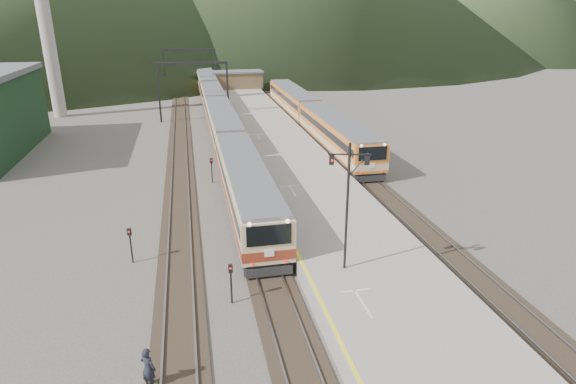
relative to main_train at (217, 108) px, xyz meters
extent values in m
cube|color=black|center=(0.00, -12.62, -2.04)|extent=(2.60, 200.00, 0.12)
cube|color=slate|center=(-0.72, -12.62, -1.94)|extent=(0.10, 200.00, 0.14)
cube|color=slate|center=(0.72, -12.62, -1.94)|extent=(0.10, 200.00, 0.14)
cube|color=black|center=(-5.00, -12.62, -2.04)|extent=(2.60, 200.00, 0.12)
cube|color=slate|center=(-5.72, -12.62, -1.94)|extent=(0.10, 200.00, 0.14)
cube|color=slate|center=(-4.28, -12.62, -1.94)|extent=(0.10, 200.00, 0.14)
cube|color=black|center=(11.50, -12.62, -2.04)|extent=(2.60, 200.00, 0.12)
cube|color=slate|center=(10.78, -12.62, -1.94)|extent=(0.10, 200.00, 0.14)
cube|color=slate|center=(12.22, -12.62, -1.94)|extent=(0.10, 200.00, 0.14)
cube|color=gray|center=(5.60, -14.62, -1.60)|extent=(8.00, 100.00, 1.00)
cube|color=black|center=(-7.50, 2.38, 1.90)|extent=(0.25, 0.25, 8.00)
cube|color=black|center=(1.80, 2.38, 1.90)|extent=(0.25, 0.25, 8.00)
cube|color=black|center=(-2.85, 2.38, 5.70)|extent=(9.30, 0.22, 0.35)
cube|color=black|center=(-7.50, 27.38, 1.90)|extent=(0.25, 0.25, 8.00)
cube|color=black|center=(1.80, 27.38, 1.90)|extent=(0.25, 0.25, 8.00)
cube|color=black|center=(-2.85, 27.38, 5.70)|extent=(9.30, 0.22, 0.35)
cylinder|color=#9E998E|center=(-22.00, 9.38, 12.90)|extent=(1.80, 1.80, 30.00)
cube|color=brown|center=(5.60, 25.38, 0.30)|extent=(9.00, 4.00, 2.80)
cube|color=slate|center=(5.60, 25.38, 1.85)|extent=(9.40, 4.40, 0.30)
cube|color=tan|center=(0.00, -31.61, 0.00)|extent=(3.06, 20.57, 3.74)
cube|color=tan|center=(0.00, -10.54, 0.00)|extent=(3.06, 20.57, 3.74)
cube|color=tan|center=(0.00, 10.54, 0.00)|extent=(3.06, 20.57, 3.74)
cube|color=tan|center=(0.00, 31.61, 0.00)|extent=(3.06, 20.57, 3.74)
cube|color=orange|center=(11.50, -17.28, 0.04)|extent=(3.12, 21.00, 3.81)
cube|color=orange|center=(11.50, 4.22, 0.04)|extent=(3.12, 21.00, 3.81)
cylinder|color=black|center=(4.00, -43.09, 2.46)|extent=(0.14, 0.14, 7.12)
cube|color=black|center=(4.00, -43.09, 5.42)|extent=(2.15, 0.58, 0.07)
cube|color=black|center=(3.13, -42.88, 5.12)|extent=(0.29, 0.23, 0.50)
cube|color=black|center=(4.88, -43.30, 5.12)|extent=(0.29, 0.23, 0.50)
cylinder|color=black|center=(-2.31, -43.72, -1.10)|extent=(0.10, 0.10, 2.00)
cube|color=black|center=(-2.31, -43.72, -0.05)|extent=(0.22, 0.16, 0.45)
cylinder|color=black|center=(-2.15, -24.42, -1.10)|extent=(0.10, 0.10, 2.00)
cube|color=black|center=(-2.15, -24.42, -0.05)|extent=(0.26, 0.22, 0.45)
cylinder|color=black|center=(-7.77, -38.16, -1.10)|extent=(0.10, 0.10, 2.00)
cube|color=black|center=(-7.77, -38.16, -0.05)|extent=(0.26, 0.23, 0.45)
imported|color=black|center=(-6.15, -49.07, -1.15)|extent=(0.82, 0.78, 1.89)
camera|label=1|loc=(-3.87, -65.37, 12.17)|focal=30.00mm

